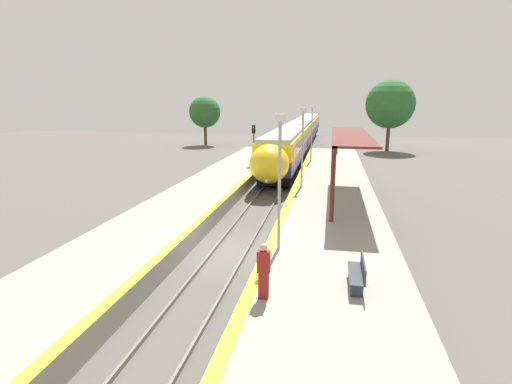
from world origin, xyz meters
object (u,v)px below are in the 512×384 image
object	(u,v)px
platform_bench	(359,272)
lamppost_near	(280,174)
train	(301,132)
lamppost_far	(312,129)
person_waiting	(264,270)
railway_signal	(254,144)
lamppost_mid	(303,142)

from	to	relation	value
platform_bench	lamppost_near	distance (m)	4.60
platform_bench	lamppost_near	xyz separation A→B (m)	(-2.80, 2.72, 2.44)
train	lamppost_far	distance (m)	17.88
person_waiting	lamppost_far	bearing A→B (deg)	90.19
person_waiting	railway_signal	distance (m)	24.29
lamppost_near	lamppost_mid	distance (m)	11.43
train	lamppost_mid	distance (m)	29.22
lamppost_mid	lamppost_far	world-z (taller)	same
person_waiting	lamppost_near	xyz separation A→B (m)	(-0.09, 3.97, 2.06)
train	railway_signal	xyz separation A→B (m)	(-2.56, -20.70, 0.52)
train	railway_signal	world-z (taller)	railway_signal
train	lamppost_far	xyz separation A→B (m)	(2.27, -17.66, 1.66)
railway_signal	lamppost_mid	world-z (taller)	lamppost_mid
person_waiting	railway_signal	world-z (taller)	railway_signal
person_waiting	train	bearing A→B (deg)	93.04
railway_signal	train	bearing A→B (deg)	82.96
platform_bench	lamppost_far	size ratio (longest dim) A/B	0.35
train	lamppost_near	xyz separation A→B (m)	(2.27, -40.51, 1.66)
lamppost_mid	lamppost_far	size ratio (longest dim) A/B	1.00
lamppost_mid	train	bearing A→B (deg)	94.46
person_waiting	lamppost_far	world-z (taller)	lamppost_far
railway_signal	lamppost_mid	xyz separation A→B (m)	(4.82, -8.38, 1.14)
platform_bench	railway_signal	world-z (taller)	railway_signal
platform_bench	lamppost_far	world-z (taller)	lamppost_far
lamppost_near	lamppost_mid	world-z (taller)	same
lamppost_near	lamppost_far	size ratio (longest dim) A/B	1.00
railway_signal	lamppost_near	xyz separation A→B (m)	(4.82, -19.81, 1.14)
person_waiting	lamppost_near	world-z (taller)	lamppost_near
person_waiting	platform_bench	bearing A→B (deg)	24.64
train	lamppost_far	size ratio (longest dim) A/B	11.78
platform_bench	railway_signal	size ratio (longest dim) A/B	0.41
lamppost_far	person_waiting	bearing A→B (deg)	-89.81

